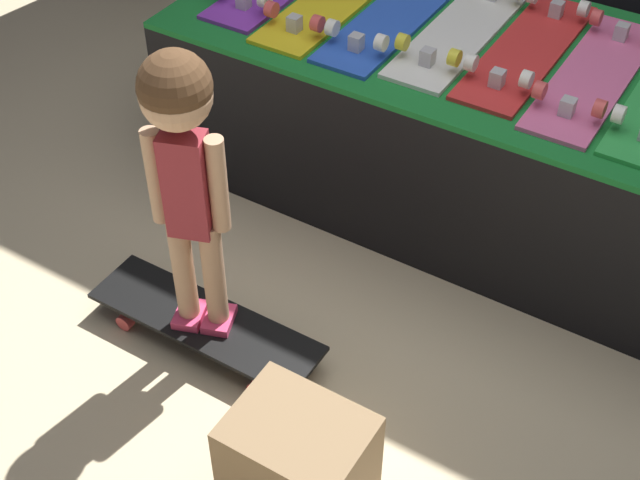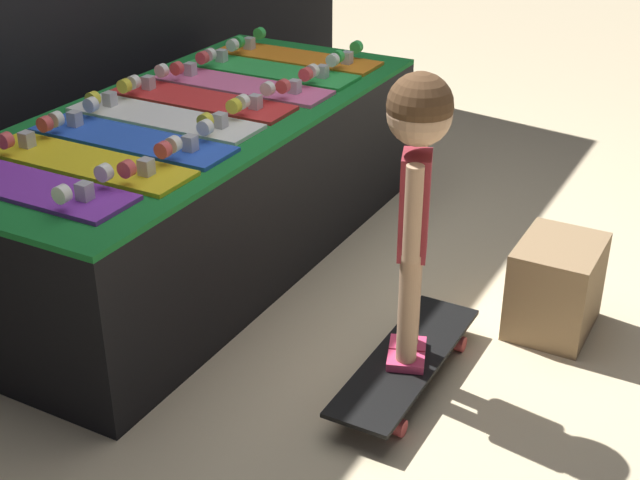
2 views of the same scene
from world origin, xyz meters
name	(u,v)px [view 2 (image 2 of 2)]	position (x,y,z in m)	size (l,w,h in m)	color
ground_plane	(336,292)	(0.00, 0.00, 0.00)	(16.00, 16.00, 0.00)	beige
display_rack	(194,186)	(0.00, 0.62, 0.30)	(2.08, 0.91, 0.60)	black
skateboard_purple_on_rack	(22,182)	(-0.80, 0.65, 0.62)	(0.21, 0.75, 0.09)	purple
skateboard_yellow_on_rack	(85,159)	(-0.57, 0.61, 0.62)	(0.21, 0.75, 0.09)	yellow
skateboard_blue_on_rack	(131,137)	(-0.34, 0.61, 0.62)	(0.21, 0.75, 0.09)	blue
skateboard_white_on_rack	(164,115)	(-0.11, 0.65, 0.62)	(0.21, 0.75, 0.09)	white
skateboard_red_on_rack	(201,98)	(0.11, 0.65, 0.62)	(0.21, 0.75, 0.09)	red
skateboard_pink_on_rack	(241,83)	(0.34, 0.61, 0.62)	(0.21, 0.75, 0.09)	pink
skateboard_green_on_rack	(271,69)	(0.57, 0.61, 0.62)	(0.21, 0.75, 0.09)	green
skateboard_orange_on_rack	(297,56)	(0.80, 0.62, 0.62)	(0.21, 0.75, 0.09)	orange
skateboard_on_floor	(406,362)	(-0.38, -0.45, 0.07)	(0.74, 0.21, 0.09)	black
child	(417,168)	(-0.38, -0.45, 0.73)	(0.21, 0.18, 0.91)	#E03D6B
storage_box	(556,286)	(0.15, -0.76, 0.16)	(0.33, 0.26, 0.32)	#8E704C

